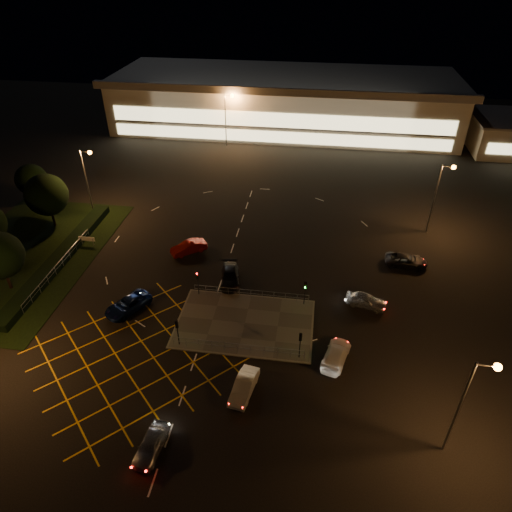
# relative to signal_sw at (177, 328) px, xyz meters

# --- Properties ---
(ground) EXTENTS (180.00, 180.00, 0.00)m
(ground) POSITION_rel_signal_sw_xyz_m (4.00, 5.99, -2.37)
(ground) COLOR black
(ground) RESTS_ON ground
(pedestrian_island) EXTENTS (14.00, 9.00, 0.12)m
(pedestrian_island) POSITION_rel_signal_sw_xyz_m (6.00, 3.99, -2.31)
(pedestrian_island) COLOR #4C4944
(pedestrian_island) RESTS_ON ground
(grass_verge) EXTENTS (18.00, 30.00, 0.08)m
(grass_verge) POSITION_rel_signal_sw_xyz_m (-24.00, 11.99, -2.33)
(grass_verge) COLOR black
(grass_verge) RESTS_ON ground
(hedge) EXTENTS (2.00, 26.00, 1.00)m
(hedge) POSITION_rel_signal_sw_xyz_m (-19.00, 11.99, -1.87)
(hedge) COLOR black
(hedge) RESTS_ON ground
(supermarket) EXTENTS (72.00, 26.50, 10.50)m
(supermarket) POSITION_rel_signal_sw_xyz_m (4.00, 67.95, 2.95)
(supermarket) COLOR beige
(supermarket) RESTS_ON ground
(streetlight_se) EXTENTS (1.78, 0.56, 10.03)m
(streetlight_se) POSITION_rel_signal_sw_xyz_m (24.44, -8.01, 4.20)
(streetlight_se) COLOR slate
(streetlight_se) RESTS_ON ground
(streetlight_nw) EXTENTS (1.78, 0.56, 10.03)m
(streetlight_nw) POSITION_rel_signal_sw_xyz_m (-19.56, 23.99, 4.20)
(streetlight_nw) COLOR slate
(streetlight_nw) RESTS_ON ground
(streetlight_ne) EXTENTS (1.78, 0.56, 10.03)m
(streetlight_ne) POSITION_rel_signal_sw_xyz_m (28.44, 25.99, 4.20)
(streetlight_ne) COLOR slate
(streetlight_ne) RESTS_ON ground
(streetlight_far_left) EXTENTS (1.78, 0.56, 10.03)m
(streetlight_far_left) POSITION_rel_signal_sw_xyz_m (-5.56, 53.99, 4.20)
(streetlight_far_left) COLOR slate
(streetlight_far_left) RESTS_ON ground
(streetlight_far_right) EXTENTS (1.78, 0.56, 10.03)m
(streetlight_far_right) POSITION_rel_signal_sw_xyz_m (34.44, 55.99, 4.20)
(streetlight_far_right) COLOR slate
(streetlight_far_right) RESTS_ON ground
(signal_sw) EXTENTS (0.28, 0.30, 3.15)m
(signal_sw) POSITION_rel_signal_sw_xyz_m (0.00, 0.00, 0.00)
(signal_sw) COLOR black
(signal_sw) RESTS_ON pedestrian_island
(signal_se) EXTENTS (0.28, 0.30, 3.15)m
(signal_se) POSITION_rel_signal_sw_xyz_m (12.00, 0.00, 0.00)
(signal_se) COLOR black
(signal_se) RESTS_ON pedestrian_island
(signal_nw) EXTENTS (0.28, 0.30, 3.15)m
(signal_nw) POSITION_rel_signal_sw_xyz_m (0.00, 7.99, 0.00)
(signal_nw) COLOR black
(signal_nw) RESTS_ON pedestrian_island
(signal_ne) EXTENTS (0.28, 0.30, 3.15)m
(signal_ne) POSITION_rel_signal_sw_xyz_m (12.00, 7.99, 0.00)
(signal_ne) COLOR black
(signal_ne) RESTS_ON pedestrian_island
(tree_c) EXTENTS (5.76, 5.76, 7.84)m
(tree_c) POSITION_rel_signal_sw_xyz_m (-24.00, 19.99, 2.59)
(tree_c) COLOR black
(tree_c) RESTS_ON ground
(tree_d) EXTENTS (4.68, 4.68, 6.37)m
(tree_d) POSITION_rel_signal_sw_xyz_m (-30.00, 25.99, 1.65)
(tree_d) COLOR black
(tree_d) RESTS_ON ground
(car_near_silver) EXTENTS (2.20, 4.45, 1.46)m
(car_near_silver) POSITION_rel_signal_sw_xyz_m (1.05, -11.46, -1.64)
(car_near_silver) COLOR #A6A9AD
(car_near_silver) RESTS_ON ground
(car_queue_white) EXTENTS (2.33, 4.71, 1.49)m
(car_queue_white) POSITION_rel_signal_sw_xyz_m (7.39, -4.77, -1.62)
(car_queue_white) COLOR silver
(car_queue_white) RESTS_ON ground
(car_left_blue) EXTENTS (4.82, 5.82, 1.48)m
(car_left_blue) POSITION_rel_signal_sw_xyz_m (-6.98, 4.36, -1.63)
(car_left_blue) COLOR #0B1945
(car_left_blue) RESTS_ON ground
(car_far_dkgrey) EXTENTS (3.10, 5.52, 1.51)m
(car_far_dkgrey) POSITION_rel_signal_sw_xyz_m (3.08, 10.99, -1.61)
(car_far_dkgrey) COLOR black
(car_far_dkgrey) RESTS_ON ground
(car_right_silver) EXTENTS (4.76, 2.82, 1.52)m
(car_right_silver) POSITION_rel_signal_sw_xyz_m (18.75, 8.78, -1.61)
(car_right_silver) COLOR #ABADB2
(car_right_silver) RESTS_ON ground
(car_circ_red) EXTENTS (4.73, 4.15, 1.55)m
(car_circ_red) POSITION_rel_signal_sw_xyz_m (-3.42, 16.25, -1.59)
(car_circ_red) COLOR maroon
(car_circ_red) RESTS_ON ground
(car_east_grey) EXTENTS (5.21, 2.55, 1.43)m
(car_east_grey) POSITION_rel_signal_sw_xyz_m (24.12, 17.43, -1.65)
(car_east_grey) COLOR black
(car_east_grey) RESTS_ON ground
(car_approach_white) EXTENTS (3.35, 5.41, 1.46)m
(car_approach_white) POSITION_rel_signal_sw_xyz_m (15.50, 0.25, -1.63)
(car_approach_white) COLOR silver
(car_approach_white) RESTS_ON ground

